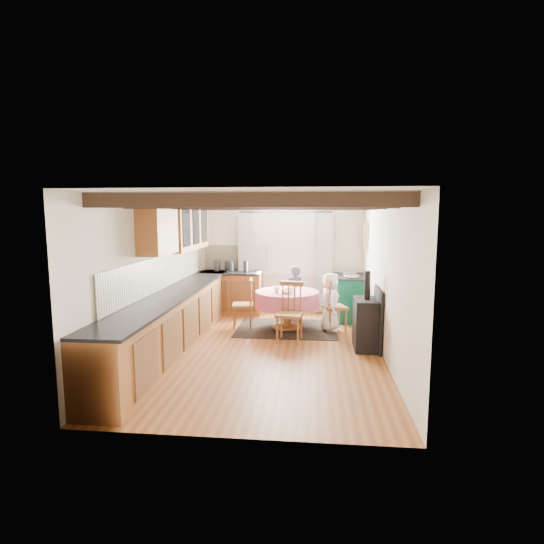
# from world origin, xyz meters

# --- Properties ---
(floor) EXTENTS (3.60, 5.50, 0.00)m
(floor) POSITION_xyz_m (0.00, 0.00, 0.00)
(floor) COLOR #985A2F
(floor) RESTS_ON ground
(ceiling) EXTENTS (3.60, 5.50, 0.00)m
(ceiling) POSITION_xyz_m (0.00, 0.00, 2.40)
(ceiling) COLOR white
(ceiling) RESTS_ON ground
(wall_back) EXTENTS (3.60, 0.00, 2.40)m
(wall_back) POSITION_xyz_m (0.00, 2.75, 1.20)
(wall_back) COLOR silver
(wall_back) RESTS_ON ground
(wall_front) EXTENTS (3.60, 0.00, 2.40)m
(wall_front) POSITION_xyz_m (0.00, -2.75, 1.20)
(wall_front) COLOR silver
(wall_front) RESTS_ON ground
(wall_left) EXTENTS (0.00, 5.50, 2.40)m
(wall_left) POSITION_xyz_m (-1.80, 0.00, 1.20)
(wall_left) COLOR silver
(wall_left) RESTS_ON ground
(wall_right) EXTENTS (0.00, 5.50, 2.40)m
(wall_right) POSITION_xyz_m (1.80, 0.00, 1.20)
(wall_right) COLOR silver
(wall_right) RESTS_ON ground
(beam_a) EXTENTS (3.60, 0.16, 0.16)m
(beam_a) POSITION_xyz_m (0.00, -2.00, 2.31)
(beam_a) COLOR black
(beam_a) RESTS_ON ceiling
(beam_b) EXTENTS (3.60, 0.16, 0.16)m
(beam_b) POSITION_xyz_m (0.00, -1.00, 2.31)
(beam_b) COLOR black
(beam_b) RESTS_ON ceiling
(beam_c) EXTENTS (3.60, 0.16, 0.16)m
(beam_c) POSITION_xyz_m (0.00, 0.00, 2.31)
(beam_c) COLOR black
(beam_c) RESTS_ON ceiling
(beam_d) EXTENTS (3.60, 0.16, 0.16)m
(beam_d) POSITION_xyz_m (0.00, 1.00, 2.31)
(beam_d) COLOR black
(beam_d) RESTS_ON ceiling
(beam_e) EXTENTS (3.60, 0.16, 0.16)m
(beam_e) POSITION_xyz_m (0.00, 2.00, 2.31)
(beam_e) COLOR black
(beam_e) RESTS_ON ceiling
(splash_left) EXTENTS (0.02, 4.50, 0.55)m
(splash_left) POSITION_xyz_m (-1.78, 0.30, 1.20)
(splash_left) COLOR beige
(splash_left) RESTS_ON wall_left
(splash_back) EXTENTS (1.40, 0.02, 0.55)m
(splash_back) POSITION_xyz_m (-1.00, 2.73, 1.20)
(splash_back) COLOR beige
(splash_back) RESTS_ON wall_back
(base_cabinet_left) EXTENTS (0.60, 5.30, 0.88)m
(base_cabinet_left) POSITION_xyz_m (-1.50, 0.00, 0.44)
(base_cabinet_left) COLOR brown
(base_cabinet_left) RESTS_ON floor
(base_cabinet_back) EXTENTS (1.30, 0.60, 0.88)m
(base_cabinet_back) POSITION_xyz_m (-1.05, 2.45, 0.44)
(base_cabinet_back) COLOR brown
(base_cabinet_back) RESTS_ON floor
(worktop_left) EXTENTS (0.64, 5.30, 0.04)m
(worktop_left) POSITION_xyz_m (-1.48, 0.00, 0.90)
(worktop_left) COLOR black
(worktop_left) RESTS_ON base_cabinet_left
(worktop_back) EXTENTS (1.30, 0.64, 0.04)m
(worktop_back) POSITION_xyz_m (-1.05, 2.43, 0.90)
(worktop_back) COLOR black
(worktop_back) RESTS_ON base_cabinet_back
(wall_cabinet_glass) EXTENTS (0.34, 1.80, 0.90)m
(wall_cabinet_glass) POSITION_xyz_m (-1.63, 1.20, 1.95)
(wall_cabinet_glass) COLOR brown
(wall_cabinet_glass) RESTS_ON wall_left
(wall_cabinet_solid) EXTENTS (0.34, 0.90, 0.70)m
(wall_cabinet_solid) POSITION_xyz_m (-1.63, -0.30, 1.90)
(wall_cabinet_solid) COLOR brown
(wall_cabinet_solid) RESTS_ON wall_left
(window_frame) EXTENTS (1.34, 0.03, 1.54)m
(window_frame) POSITION_xyz_m (0.10, 2.73, 1.60)
(window_frame) COLOR white
(window_frame) RESTS_ON wall_back
(window_pane) EXTENTS (1.20, 0.01, 1.40)m
(window_pane) POSITION_xyz_m (0.10, 2.74, 1.60)
(window_pane) COLOR white
(window_pane) RESTS_ON wall_back
(curtain_left) EXTENTS (0.35, 0.10, 2.10)m
(curtain_left) POSITION_xyz_m (-0.75, 2.65, 1.10)
(curtain_left) COLOR #979C84
(curtain_left) RESTS_ON wall_back
(curtain_right) EXTENTS (0.35, 0.10, 2.10)m
(curtain_right) POSITION_xyz_m (0.95, 2.65, 1.10)
(curtain_right) COLOR #979C84
(curtain_right) RESTS_ON wall_back
(curtain_rod) EXTENTS (2.00, 0.03, 0.03)m
(curtain_rod) POSITION_xyz_m (0.10, 2.65, 2.20)
(curtain_rod) COLOR black
(curtain_rod) RESTS_ON wall_back
(wall_picture) EXTENTS (0.04, 0.50, 0.60)m
(wall_picture) POSITION_xyz_m (1.77, 2.30, 1.70)
(wall_picture) COLOR gold
(wall_picture) RESTS_ON wall_right
(wall_plate) EXTENTS (0.30, 0.02, 0.30)m
(wall_plate) POSITION_xyz_m (1.05, 2.72, 1.70)
(wall_plate) COLOR silver
(wall_plate) RESTS_ON wall_back
(rug) EXTENTS (1.87, 1.45, 0.01)m
(rug) POSITION_xyz_m (0.23, 1.30, 0.01)
(rug) COLOR black
(rug) RESTS_ON floor
(dining_table) EXTENTS (1.19, 1.19, 0.72)m
(dining_table) POSITION_xyz_m (0.23, 1.30, 0.36)
(dining_table) COLOR pink
(dining_table) RESTS_ON floor
(chair_near) EXTENTS (0.50, 0.51, 1.02)m
(chair_near) POSITION_xyz_m (0.33, 0.48, 0.51)
(chair_near) COLOR #9C6225
(chair_near) RESTS_ON floor
(chair_left) EXTENTS (0.47, 0.45, 0.94)m
(chair_left) POSITION_xyz_m (-0.62, 1.33, 0.47)
(chair_left) COLOR #9C6225
(chair_left) RESTS_ON floor
(chair_right) EXTENTS (0.54, 0.53, 0.95)m
(chair_right) POSITION_xyz_m (1.13, 1.29, 0.48)
(chair_right) COLOR #9C6225
(chair_right) RESTS_ON floor
(aga_range) EXTENTS (0.65, 1.00, 0.92)m
(aga_range) POSITION_xyz_m (1.47, 2.19, 0.46)
(aga_range) COLOR #0D4530
(aga_range) RESTS_ON floor
(cast_iron_stove) EXTENTS (0.38, 0.63, 1.26)m
(cast_iron_stove) POSITION_xyz_m (1.58, 0.22, 0.63)
(cast_iron_stove) COLOR black
(cast_iron_stove) RESTS_ON floor
(child_far) EXTENTS (0.42, 0.28, 1.12)m
(child_far) POSITION_xyz_m (0.35, 2.02, 0.56)
(child_far) COLOR #39394A
(child_far) RESTS_ON floor
(child_right) EXTENTS (0.37, 0.54, 1.09)m
(child_right) POSITION_xyz_m (1.04, 1.25, 0.54)
(child_right) COLOR white
(child_right) RESTS_ON floor
(bowl_a) EXTENTS (0.29, 0.29, 0.05)m
(bowl_a) POSITION_xyz_m (0.24, 1.07, 0.75)
(bowl_a) COLOR silver
(bowl_a) RESTS_ON dining_table
(bowl_b) EXTENTS (0.25, 0.25, 0.06)m
(bowl_b) POSITION_xyz_m (0.28, 1.29, 0.75)
(bowl_b) COLOR silver
(bowl_b) RESTS_ON dining_table
(cup) EXTENTS (0.13, 0.13, 0.10)m
(cup) POSITION_xyz_m (0.05, 1.15, 0.77)
(cup) COLOR silver
(cup) RESTS_ON dining_table
(canister_tall) EXTENTS (0.14, 0.14, 0.25)m
(canister_tall) POSITION_xyz_m (-1.38, 2.49, 1.04)
(canister_tall) COLOR #262628
(canister_tall) RESTS_ON worktop_back
(canister_wide) EXTENTS (0.20, 0.20, 0.22)m
(canister_wide) POSITION_xyz_m (-1.11, 2.53, 1.03)
(canister_wide) COLOR #262628
(canister_wide) RESTS_ON worktop_back
(canister_slim) EXTENTS (0.09, 0.09, 0.25)m
(canister_slim) POSITION_xyz_m (-0.72, 2.33, 1.05)
(canister_slim) COLOR #262628
(canister_slim) RESTS_ON worktop_back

